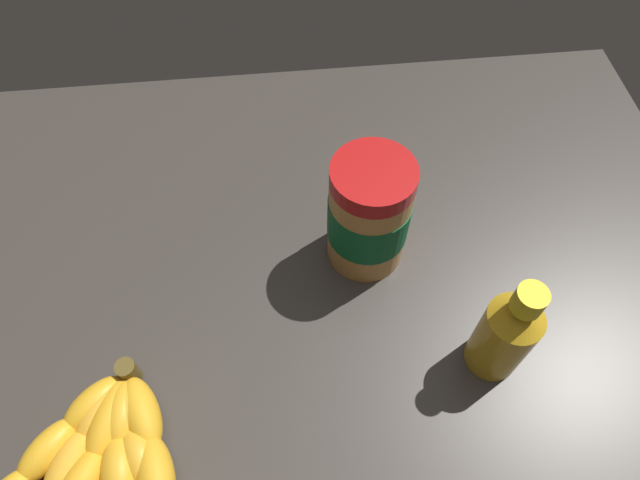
% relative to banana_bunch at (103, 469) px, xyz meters
% --- Properties ---
extents(ground_plane, '(0.93, 0.78, 0.04)m').
position_rel_banana_bunch_xyz_m(ground_plane, '(0.22, 0.15, -0.04)').
color(ground_plane, '#38332D').
extents(banana_bunch, '(0.20, 0.22, 0.03)m').
position_rel_banana_bunch_xyz_m(banana_bunch, '(0.00, 0.00, 0.00)').
color(banana_bunch, gold).
rests_on(banana_bunch, ground_plane).
extents(peanut_butter_jar, '(0.09, 0.09, 0.14)m').
position_rel_banana_bunch_xyz_m(peanut_butter_jar, '(0.27, 0.22, 0.05)').
color(peanut_butter_jar, '#BF8442').
rests_on(peanut_butter_jar, ground_plane).
extents(honey_bottle, '(0.05, 0.05, 0.14)m').
position_rel_banana_bunch_xyz_m(honey_bottle, '(0.38, 0.07, 0.05)').
color(honey_bottle, gold).
rests_on(honey_bottle, ground_plane).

